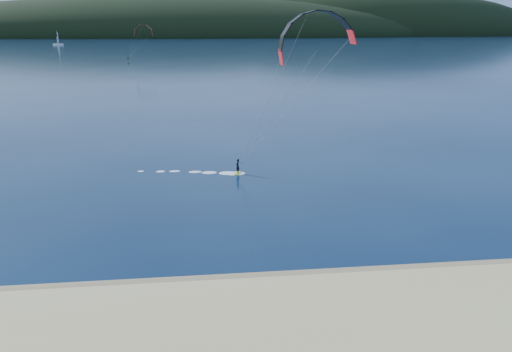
{
  "coord_description": "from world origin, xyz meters",
  "views": [
    {
      "loc": [
        1.26,
        -20.85,
        14.64
      ],
      "look_at": [
        4.68,
        10.0,
        5.0
      ],
      "focal_mm": 33.98,
      "sensor_mm": 36.0,
      "label": 1
    }
  ],
  "objects": [
    {
      "name": "wet_sand",
      "position": [
        0.0,
        4.5,
        0.05
      ],
      "size": [
        220.0,
        2.5,
        0.1
      ],
      "color": "olive",
      "rests_on": "ground"
    },
    {
      "name": "ground",
      "position": [
        0.0,
        0.0,
        0.0
      ],
      "size": [
        1800.0,
        1800.0,
        0.0
      ],
      "primitive_type": "plane",
      "color": "black",
      "rests_on": "ground"
    },
    {
      "name": "kitesurfer_near",
      "position": [
        10.92,
        22.34,
        12.05
      ],
      "size": [
        21.15,
        7.81,
        15.44
      ],
      "color": "#BCDF1A",
      "rests_on": "ground"
    },
    {
      "name": "kitesurfer_far",
      "position": [
        -22.89,
        197.25,
        11.16
      ],
      "size": [
        12.06,
        5.38,
        13.43
      ],
      "color": "#BCDF1A",
      "rests_on": "ground"
    },
    {
      "name": "headland",
      "position": [
        0.63,
        745.28,
        0.0
      ],
      "size": [
        1200.0,
        310.0,
        140.0
      ],
      "color": "black",
      "rests_on": "ground"
    },
    {
      "name": "sailboat",
      "position": [
        -111.68,
        393.76,
        0.83
      ],
      "size": [
        7.9,
        5.1,
        11.28
      ],
      "color": "white",
      "rests_on": "ground"
    }
  ]
}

